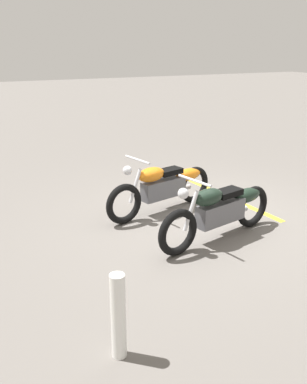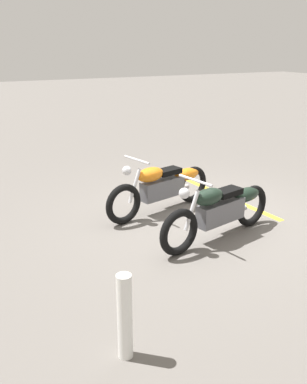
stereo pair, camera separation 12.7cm
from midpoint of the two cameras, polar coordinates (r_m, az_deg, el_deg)
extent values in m
plane|color=#66605B|center=(7.08, 8.02, -3.76)|extent=(60.00, 60.00, 0.00)
torus|color=black|center=(6.78, -3.47, -1.62)|extent=(0.68, 0.26, 0.67)
torus|color=black|center=(7.73, 5.96, 0.98)|extent=(0.68, 0.26, 0.67)
cube|color=#59595E|center=(7.23, 1.86, 0.48)|extent=(0.87, 0.40, 0.32)
ellipsoid|color=orange|center=(6.97, 0.21, 2.37)|extent=(0.57, 0.39, 0.24)
ellipsoid|color=orange|center=(7.56, 5.15, 2.37)|extent=(0.60, 0.36, 0.22)
cube|color=black|center=(7.23, 2.67, 2.79)|extent=(0.48, 0.33, 0.09)
cylinder|color=silver|center=(6.82, -1.94, 0.86)|extent=(0.27, 0.11, 0.56)
cylinder|color=silver|center=(6.72, -1.64, 4.37)|extent=(0.17, 0.61, 0.04)
sphere|color=silver|center=(6.65, -3.00, 2.92)|extent=(0.15, 0.15, 0.15)
cylinder|color=silver|center=(7.63, 3.44, 0.22)|extent=(0.70, 0.24, 0.09)
torus|color=black|center=(5.78, 3.94, -5.47)|extent=(0.68, 0.25, 0.67)
torus|color=black|center=(6.85, 13.70, -1.93)|extent=(0.68, 0.25, 0.67)
cube|color=#59595E|center=(6.29, 9.60, -2.74)|extent=(0.87, 0.39, 0.32)
ellipsoid|color=black|center=(6.00, 8.01, -0.69)|extent=(0.57, 0.38, 0.24)
ellipsoid|color=black|center=(6.65, 12.99, -0.44)|extent=(0.60, 0.35, 0.22)
cube|color=black|center=(6.29, 10.54, -0.09)|extent=(0.48, 0.33, 0.09)
cylinder|color=silver|center=(5.82, 5.69, -2.53)|extent=(0.27, 0.11, 0.56)
cylinder|color=silver|center=(5.71, 6.19, 1.54)|extent=(0.17, 0.61, 0.04)
sphere|color=silver|center=(5.62, 4.67, -0.20)|extent=(0.15, 0.15, 0.15)
cylinder|color=silver|center=(6.72, 10.96, -2.84)|extent=(0.70, 0.24, 0.09)
cylinder|color=white|center=(3.98, -3.82, -16.42)|extent=(0.14, 0.14, 0.86)
cube|color=yellow|center=(8.32, 9.47, -0.25)|extent=(0.39, 3.20, 0.01)
camera|label=1|loc=(0.06, 90.57, -0.20)|focal=39.52mm
camera|label=2|loc=(0.06, -89.43, 0.20)|focal=39.52mm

